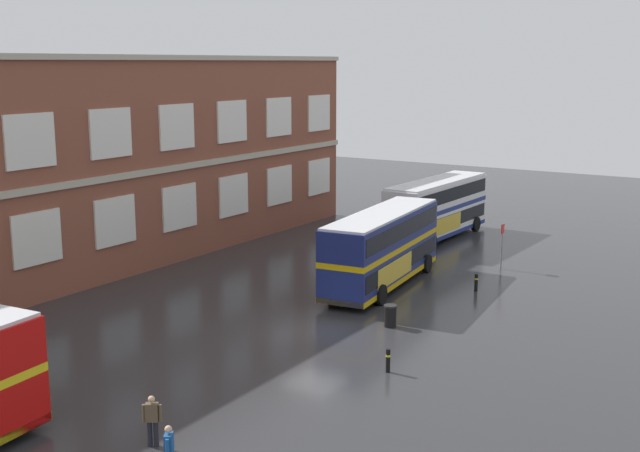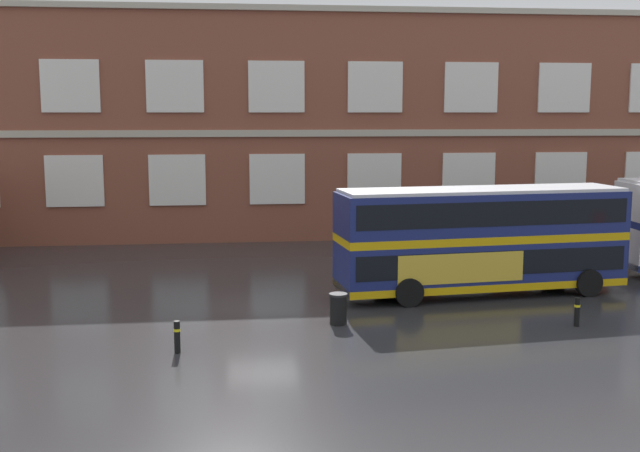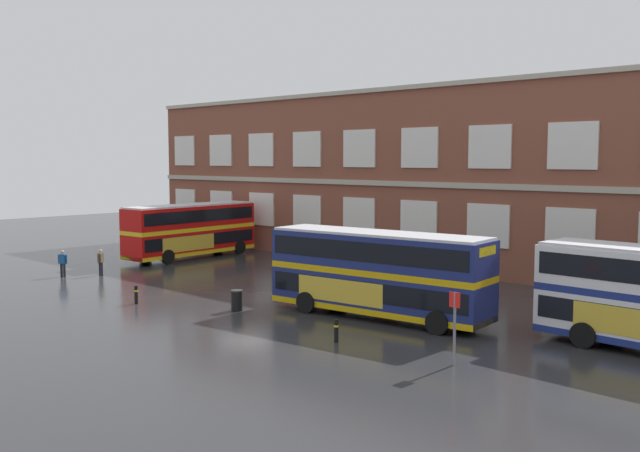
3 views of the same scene
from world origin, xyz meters
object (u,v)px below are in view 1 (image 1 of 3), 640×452
(second_passenger, at_px, (169,450))
(safety_bollard_east, at_px, (388,360))
(double_decker_far, at_px, (437,208))
(station_litter_bin, at_px, (390,316))
(bus_stand_flag, at_px, (502,242))
(safety_bollard_west, at_px, (476,282))
(double_decker_middle, at_px, (382,247))
(waiting_passenger, at_px, (152,419))

(second_passenger, xyz_separation_m, safety_bollard_east, (10.87, -1.46, -0.44))
(double_decker_far, height_order, station_litter_bin, double_decker_far)
(double_decker_far, xyz_separation_m, station_litter_bin, (-18.71, -6.17, -1.63))
(bus_stand_flag, bearing_deg, safety_bollard_west, -174.14)
(station_litter_bin, relative_size, safety_bollard_east, 1.08)
(double_decker_middle, bearing_deg, safety_bollard_west, -70.41)
(station_litter_bin, bearing_deg, double_decker_middle, 31.35)
(double_decker_middle, relative_size, double_decker_far, 1.01)
(waiting_passenger, distance_m, bus_stand_flag, 27.64)
(double_decker_middle, bearing_deg, waiting_passenger, -172.29)
(safety_bollard_east, bearing_deg, second_passenger, 172.33)
(bus_stand_flag, height_order, station_litter_bin, bus_stand_flag)
(station_litter_bin, bearing_deg, waiting_passenger, 176.65)
(double_decker_middle, height_order, waiting_passenger, double_decker_middle)
(second_passenger, distance_m, safety_bollard_east, 10.98)
(double_decker_middle, height_order, second_passenger, double_decker_middle)
(waiting_passenger, xyz_separation_m, bus_stand_flag, (27.60, -1.45, 0.70))
(second_passenger, bearing_deg, double_decker_middle, 12.12)
(bus_stand_flag, height_order, safety_bollard_west, bus_stand_flag)
(bus_stand_flag, bearing_deg, double_decker_far, 49.69)
(bus_stand_flag, xyz_separation_m, station_litter_bin, (-12.97, 0.59, -1.12))
(double_decker_far, height_order, second_passenger, double_decker_far)
(station_litter_bin, height_order, safety_bollard_west, station_litter_bin)
(double_decker_far, xyz_separation_m, waiting_passenger, (-33.33, -5.31, -1.22))
(waiting_passenger, distance_m, safety_bollard_west, 22.40)
(waiting_passenger, xyz_separation_m, second_passenger, (-1.31, -1.92, 0.00))
(safety_bollard_east, bearing_deg, double_decker_middle, 29.21)
(station_litter_bin, bearing_deg, second_passenger, -176.19)
(waiting_passenger, bearing_deg, second_passenger, -124.24)
(waiting_passenger, bearing_deg, double_decker_far, 9.06)
(double_decker_middle, relative_size, bus_stand_flag, 4.15)
(station_litter_bin, height_order, safety_bollard_east, station_litter_bin)
(double_decker_far, distance_m, safety_bollard_east, 25.36)
(double_decker_middle, height_order, safety_bollard_west, double_decker_middle)
(double_decker_middle, xyz_separation_m, station_litter_bin, (-5.98, -3.65, -1.63))
(waiting_passenger, bearing_deg, safety_bollard_west, -5.10)
(double_decker_middle, height_order, double_decker_far, same)
(bus_stand_flag, distance_m, station_litter_bin, 13.04)
(double_decker_far, bearing_deg, double_decker_middle, -168.78)
(double_decker_middle, height_order, safety_bollard_east, double_decker_middle)
(station_litter_bin, distance_m, safety_bollard_west, 7.77)
(station_litter_bin, bearing_deg, safety_bollard_west, -8.39)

